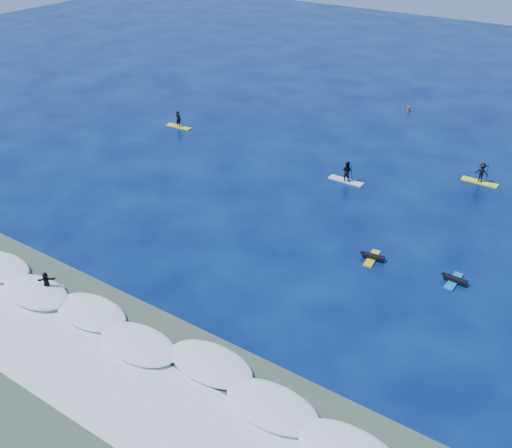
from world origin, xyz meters
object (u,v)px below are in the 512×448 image
Objects in this scene: sup_paddler_left at (178,121)px; prone_paddler_near at (372,257)px; sup_paddler_center at (347,173)px; prone_paddler_far at (454,280)px; marker_buoy at (409,109)px; wave_surfer at (47,282)px; sup_paddler_right at (481,174)px.

sup_paddler_left reaches higher than prone_paddler_near.
prone_paddler_far is (11.37, -8.54, -0.61)m from sup_paddler_center.
sup_paddler_center is at bearing -84.77° from marker_buoy.
sup_paddler_left is 23.98m from marker_buoy.
wave_surfer is at bearing -109.68° from sup_paddler_center.
prone_paddler_near is at bearing 0.86° from wave_surfer.
sup_paddler_center reaches higher than sup_paddler_right.
prone_paddler_near is 19.99m from wave_surfer.
sup_paddler_center is at bearing 27.49° from wave_surfer.
sup_paddler_right is (9.03, 5.75, 0.02)m from sup_paddler_center.
wave_surfer reaches higher than prone_paddler_near.
sup_paddler_right is at bearing 32.58° from sup_paddler_center.
sup_paddler_left is at bearing 74.05° from prone_paddler_far.
wave_surfer is (10.64, -24.32, 0.13)m from sup_paddler_left.
sup_paddler_left is at bearing -135.79° from marker_buoy.
sup_paddler_right reaches higher than marker_buoy.
prone_paddler_near is at bearing -99.78° from sup_paddler_right.
sup_paddler_right reaches higher than wave_surfer.
sup_paddler_left reaches higher than marker_buoy.
prone_paddler_far is (30.23, -10.04, -0.45)m from sup_paddler_left.
prone_paddler_near is at bearing -25.67° from sup_paddler_left.
wave_surfer is (-14.48, -13.78, 0.58)m from prone_paddler_near.
prone_paddler_far is at bearing -79.89° from sup_paddler_right.
sup_paddler_center is 11.02m from prone_paddler_near.
prone_paddler_near is (-2.77, -14.79, -0.63)m from sup_paddler_right.
wave_surfer is at bearing -69.28° from sup_paddler_left.
sup_paddler_center is at bearing -146.71° from sup_paddler_right.
sup_paddler_center is 1.01× the size of sup_paddler_right.
sup_paddler_right reaches higher than sup_paddler_left.
sup_paddler_center is at bearing 55.51° from prone_paddler_far.
sup_paddler_right is 16.44m from marker_buoy.
sup_paddler_center is (18.85, -1.50, 0.16)m from sup_paddler_left.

